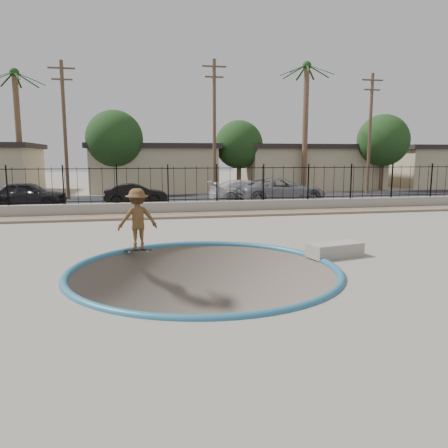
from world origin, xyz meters
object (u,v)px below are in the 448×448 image
skater (138,222)px  car_c (246,191)px  car_a (28,194)px  car_b (136,194)px  skateboard (138,250)px  car_d (281,191)px  concrete_ledge (335,250)px

skater → car_c: size_ratio=0.39×
car_a → car_b: 6.05m
skateboard → car_a: bearing=116.9°
skater → car_b: size_ratio=0.50×
car_c → car_d: (1.88, -1.27, 0.08)m
skateboard → skater: bearing=2.8°
car_c → car_d: size_ratio=0.86×
skateboard → car_c: bearing=65.4°
skateboard → car_b: (0.06, 13.40, 0.59)m
car_b → car_d: (8.76, -1.27, 0.16)m
skater → skateboard: (-0.00, 0.00, -0.87)m
skateboard → car_c: (6.94, 13.40, 0.67)m
car_a → car_b: size_ratio=1.13×
car_b → car_c: size_ratio=0.78×
concrete_ledge → car_d: size_ratio=0.29×
car_a → car_c: size_ratio=0.88×
car_d → car_a: bearing=81.0°
skateboard → car_c: car_c is taller
car_a → car_b: car_a is taller
car_a → car_c: bearing=-84.6°
car_d → car_b: bearing=77.7°
car_c → skater: bearing=148.1°
skater → car_b: bearing=-98.7°
concrete_ledge → car_d: (3.19, 13.94, 0.60)m
concrete_ledge → car_b: (-5.57, 15.20, 0.45)m
skater → car_a: (-6.00, 13.40, -0.18)m
car_c → car_b: bearing=85.5°
car_c → concrete_ledge: bearing=170.6°
skateboard → concrete_ledge: concrete_ledge is taller
car_b → concrete_ledge: bearing=-159.8°
car_a → skater: bearing=-150.4°
car_c → car_d: 2.27m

